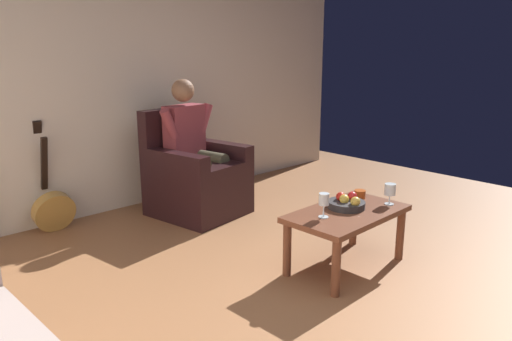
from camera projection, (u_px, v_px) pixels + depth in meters
ground_plane at (377, 315)px, 2.93m from camera, size 6.96×6.96×0.00m
wall_back at (122, 67)px, 4.65m from camera, size 5.97×0.06×2.77m
armchair at (195, 178)px, 4.66m from camera, size 0.85×0.89×1.00m
person_seated at (193, 142)px, 4.58m from camera, size 0.66×0.60×1.28m
coffee_table at (347, 220)px, 3.49m from camera, size 0.92×0.54×0.43m
guitar at (53, 207)px, 4.23m from camera, size 0.36×0.31×0.96m
wine_glass_near at (390, 191)px, 3.59m from camera, size 0.08×0.08×0.16m
wine_glass_far at (324, 201)px, 3.31m from camera, size 0.07×0.07×0.17m
fruit_bowl at (347, 203)px, 3.53m from camera, size 0.27×0.27×0.11m
candle_jar at (360, 194)px, 3.76m from camera, size 0.09×0.09×0.06m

